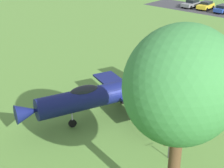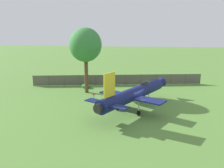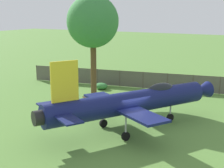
{
  "view_description": "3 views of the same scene",
  "coord_description": "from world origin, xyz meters",
  "px_view_note": "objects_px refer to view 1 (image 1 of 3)",
  "views": [
    {
      "loc": [
        19.08,
        11.81,
        13.05
      ],
      "look_at": [
        -1.19,
        -1.34,
        1.88
      ],
      "focal_mm": 52.65,
      "sensor_mm": 36.0,
      "label": 1
    },
    {
      "loc": [
        -27.38,
        -0.81,
        9.82
      ],
      "look_at": [
        2.88,
        3.02,
        2.5
      ],
      "focal_mm": 37.66,
      "sensor_mm": 36.0,
      "label": 2
    },
    {
      "loc": [
        -20.03,
        -9.85,
        8.36
      ],
      "look_at": [
        2.88,
        3.02,
        2.5
      ],
      "focal_mm": 52.88,
      "sensor_mm": 36.0,
      "label": 3
    }
  ],
  "objects_px": {
    "shade_tree": "(182,86)",
    "display_jet": "(114,92)",
    "info_plaque": "(169,147)",
    "parked_car_gray": "(192,3)",
    "parked_car_yellow": "(206,5)",
    "parked_car_blue": "(223,8)"
  },
  "relations": [
    {
      "from": "shade_tree",
      "to": "display_jet",
      "type": "bearing_deg",
      "value": -131.63
    },
    {
      "from": "shade_tree",
      "to": "parked_car_yellow",
      "type": "bearing_deg",
      "value": -163.48
    },
    {
      "from": "display_jet",
      "to": "info_plaque",
      "type": "bearing_deg",
      "value": 95.79
    },
    {
      "from": "shade_tree",
      "to": "parked_car_blue",
      "type": "relative_size",
      "value": 2.04
    },
    {
      "from": "parked_car_yellow",
      "to": "parked_car_gray",
      "type": "distance_m",
      "value": 2.97
    },
    {
      "from": "display_jet",
      "to": "parked_car_yellow",
      "type": "bearing_deg",
      "value": -141.13
    },
    {
      "from": "shade_tree",
      "to": "parked_car_gray",
      "type": "distance_m",
      "value": 53.12
    },
    {
      "from": "parked_car_gray",
      "to": "parked_car_yellow",
      "type": "bearing_deg",
      "value": 90.77
    },
    {
      "from": "info_plaque",
      "to": "shade_tree",
      "type": "bearing_deg",
      "value": 24.85
    },
    {
      "from": "display_jet",
      "to": "parked_car_blue",
      "type": "relative_size",
      "value": 2.78
    },
    {
      "from": "info_plaque",
      "to": "parked_car_yellow",
      "type": "bearing_deg",
      "value": -164.33
    },
    {
      "from": "shade_tree",
      "to": "info_plaque",
      "type": "bearing_deg",
      "value": -155.15
    },
    {
      "from": "parked_car_blue",
      "to": "parked_car_gray",
      "type": "height_order",
      "value": "parked_car_gray"
    },
    {
      "from": "display_jet",
      "to": "shade_tree",
      "type": "xyz_separation_m",
      "value": [
        6.87,
        7.73,
        5.19
      ]
    },
    {
      "from": "parked_car_blue",
      "to": "parked_car_gray",
      "type": "relative_size",
      "value": 0.98
    },
    {
      "from": "shade_tree",
      "to": "parked_car_yellow",
      "type": "xyz_separation_m",
      "value": [
        -49.2,
        -14.59,
        -6.53
      ]
    },
    {
      "from": "shade_tree",
      "to": "info_plaque",
      "type": "relative_size",
      "value": 8.66
    },
    {
      "from": "display_jet",
      "to": "shade_tree",
      "type": "distance_m",
      "value": 11.58
    },
    {
      "from": "parked_car_blue",
      "to": "display_jet",
      "type": "bearing_deg",
      "value": -165.26
    },
    {
      "from": "display_jet",
      "to": "shade_tree",
      "type": "height_order",
      "value": "shade_tree"
    },
    {
      "from": "info_plaque",
      "to": "parked_car_yellow",
      "type": "distance_m",
      "value": 46.59
    },
    {
      "from": "parked_car_yellow",
      "to": "parked_car_gray",
      "type": "height_order",
      "value": "parked_car_gray"
    }
  ]
}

